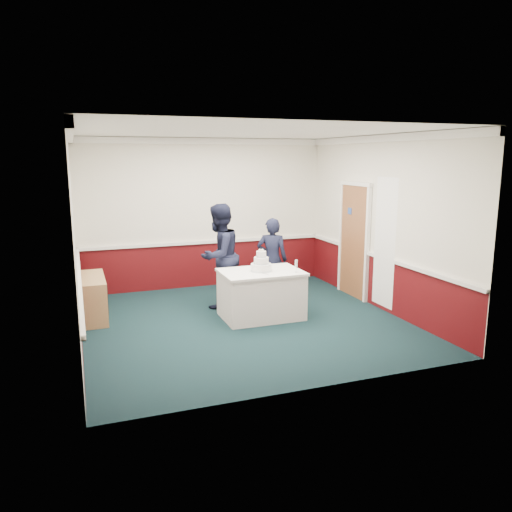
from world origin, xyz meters
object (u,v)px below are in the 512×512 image
object	(u,v)px
cake_knife	(264,274)
person_woman	(272,259)
champagne_flute	(296,264)
wedding_cake	(261,264)
sideboard	(93,298)
person_man	(219,256)
cake_table	(261,294)

from	to	relation	value
cake_knife	person_woman	size ratio (longest dim) A/B	0.14
champagne_flute	person_woman	distance (m)	1.19
wedding_cake	sideboard	bearing A→B (deg)	160.88
sideboard	person_man	world-z (taller)	person_man
sideboard	cake_table	xyz separation A→B (m)	(2.62, -0.91, 0.05)
sideboard	wedding_cake	distance (m)	2.83
sideboard	wedding_cake	world-z (taller)	wedding_cake
champagne_flute	sideboard	bearing A→B (deg)	159.15
champagne_flute	cake_knife	bearing A→B (deg)	171.42
sideboard	cake_knife	bearing A→B (deg)	-23.16
wedding_cake	champagne_flute	distance (m)	0.57
cake_knife	person_man	world-z (taller)	person_man
cake_table	person_woman	size ratio (longest dim) A/B	0.86
cake_table	person_woman	bearing A→B (deg)	58.45
person_woman	champagne_flute	bearing A→B (deg)	115.10
champagne_flute	cake_table	bearing A→B (deg)	150.75
sideboard	person_woman	xyz separation A→B (m)	(3.17, -0.01, 0.42)
champagne_flute	person_man	size ratio (longest dim) A/B	0.11
cake_table	sideboard	bearing A→B (deg)	160.88
cake_table	champagne_flute	bearing A→B (deg)	-29.25
wedding_cake	cake_knife	xyz separation A→B (m)	(-0.03, -0.20, -0.11)
person_man	champagne_flute	bearing A→B (deg)	92.54
sideboard	champagne_flute	size ratio (longest dim) A/B	5.85
cake_table	cake_knife	world-z (taller)	cake_knife
champagne_flute	person_woman	bearing A→B (deg)	87.57
wedding_cake	cake_table	bearing A→B (deg)	-90.00
sideboard	cake_knife	size ratio (longest dim) A/B	5.45
sideboard	person_woman	size ratio (longest dim) A/B	0.78
sideboard	person_man	distance (m)	2.22
cake_knife	person_woman	xyz separation A→B (m)	(0.58, 1.10, -0.02)
cake_knife	person_woman	distance (m)	1.24
cake_knife	champagne_flute	distance (m)	0.55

